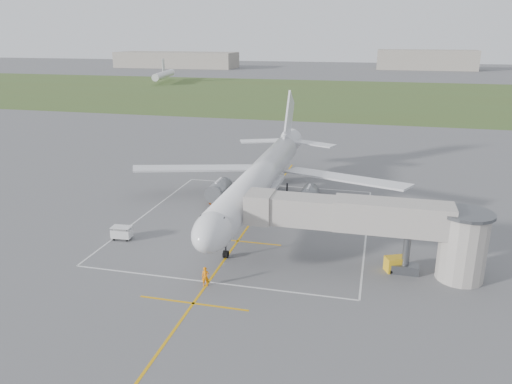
% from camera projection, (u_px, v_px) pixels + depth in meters
% --- Properties ---
extents(ground, '(700.00, 700.00, 0.00)m').
position_uv_depth(ground, '(259.00, 212.00, 65.49)').
color(ground, '#5D5E60').
rests_on(ground, ground).
extents(grass_strip, '(700.00, 120.00, 0.02)m').
position_uv_depth(grass_strip, '(341.00, 96.00, 185.58)').
color(grass_strip, '#445726').
rests_on(grass_strip, ground).
extents(apron_markings, '(28.20, 60.00, 0.01)m').
position_uv_depth(apron_markings, '(247.00, 228.00, 60.12)').
color(apron_markings, '#D99A0C').
rests_on(apron_markings, ground).
extents(airliner, '(38.93, 46.75, 13.52)m').
position_uv_depth(airliner, '(260.00, 178.00, 64.84)').
color(airliner, silver).
rests_on(airliner, ground).
extents(jet_bridge, '(23.40, 5.00, 7.20)m').
position_uv_depth(jet_bridge, '(384.00, 225.00, 47.94)').
color(jet_bridge, gray).
rests_on(jet_bridge, ground).
extents(gpu_unit, '(2.30, 1.98, 1.46)m').
position_uv_depth(gpu_unit, '(395.00, 264.00, 49.03)').
color(gpu_unit, gold).
rests_on(gpu_unit, ground).
extents(baggage_cart, '(2.29, 1.48, 1.53)m').
position_uv_depth(baggage_cart, '(122.00, 233.00, 56.52)').
color(baggage_cart, silver).
rests_on(baggage_cart, ground).
extents(ramp_worker_nose, '(0.79, 0.64, 1.87)m').
position_uv_depth(ramp_worker_nose, '(205.00, 277.00, 46.04)').
color(ramp_worker_nose, orange).
rests_on(ramp_worker_nose, ground).
extents(ramp_worker_wing, '(1.07, 1.04, 1.74)m').
position_uv_depth(ramp_worker_wing, '(210.00, 198.00, 68.12)').
color(ramp_worker_wing, orange).
rests_on(ramp_worker_wing, ground).
extents(distant_hangars, '(345.00, 49.00, 12.00)m').
position_uv_depth(distant_hangars, '(334.00, 61.00, 312.63)').
color(distant_hangars, gray).
rests_on(distant_hangars, ground).
extents(distant_aircraft, '(193.24, 44.62, 8.85)m').
position_uv_depth(distant_aircraft, '(356.00, 77.00, 220.49)').
color(distant_aircraft, silver).
rests_on(distant_aircraft, ground).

